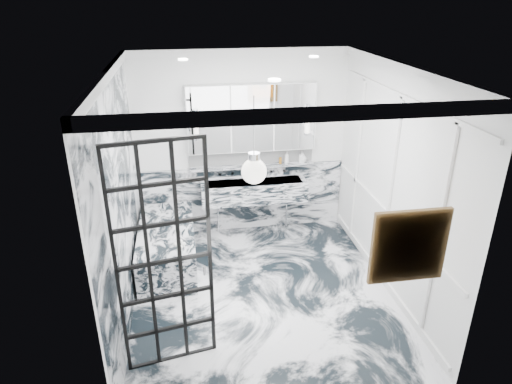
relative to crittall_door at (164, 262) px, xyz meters
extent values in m
plane|color=silver|center=(1.11, 0.97, -1.19)|extent=(3.60, 3.60, 0.00)
plane|color=white|center=(1.11, 0.97, 1.61)|extent=(3.60, 3.60, 0.00)
plane|color=white|center=(1.11, 2.77, 0.21)|extent=(3.60, 0.00, 3.60)
plane|color=white|center=(1.11, -0.83, 0.21)|extent=(3.60, 0.00, 3.60)
plane|color=white|center=(-0.49, 0.97, 0.21)|extent=(0.00, 3.60, 3.60)
plane|color=white|center=(2.71, 0.97, 0.21)|extent=(0.00, 3.60, 3.60)
cube|color=silver|center=(1.11, 2.75, -0.66)|extent=(3.18, 0.05, 1.05)
cube|color=silver|center=(-0.48, 0.97, 0.15)|extent=(0.02, 3.56, 2.68)
cube|color=white|center=(2.69, 0.97, 0.11)|extent=(0.03, 3.40, 2.30)
imported|color=#8C5919|center=(1.79, 2.68, 0.00)|extent=(0.09, 0.09, 0.19)
imported|color=#4C4C51|center=(2.03, 2.68, 0.00)|extent=(0.10, 0.10, 0.18)
imported|color=silver|center=(2.05, 2.68, -0.02)|extent=(0.13, 0.13, 0.15)
sphere|color=white|center=(1.32, 2.68, -0.02)|extent=(0.14, 0.14, 0.14)
cylinder|color=#8C5919|center=(1.69, 2.68, -0.05)|extent=(0.04, 0.04, 0.10)
cylinder|color=silver|center=(0.12, 1.05, -0.58)|extent=(0.07, 0.07, 0.12)
cube|color=#C56414|center=(2.01, -0.79, 0.44)|extent=(0.55, 0.05, 0.55)
sphere|color=white|center=(0.84, -0.12, 0.91)|extent=(0.22, 0.22, 0.22)
cube|color=silver|center=(1.26, 2.53, -0.46)|extent=(1.60, 0.45, 0.30)
cube|color=silver|center=(1.26, 2.69, -0.12)|extent=(1.90, 0.14, 0.04)
cube|color=white|center=(1.26, 2.75, 0.02)|extent=(1.90, 0.03, 0.23)
cube|color=white|center=(1.26, 2.70, 0.63)|extent=(1.90, 0.16, 1.00)
cylinder|color=white|center=(0.44, 2.60, 0.59)|extent=(0.07, 0.07, 0.40)
cylinder|color=white|center=(2.08, 2.60, 0.59)|extent=(0.07, 0.07, 0.40)
cube|color=silver|center=(-0.07, 1.87, -0.91)|extent=(0.75, 1.65, 0.55)
camera|label=1|loc=(0.26, -3.76, 2.34)|focal=32.00mm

